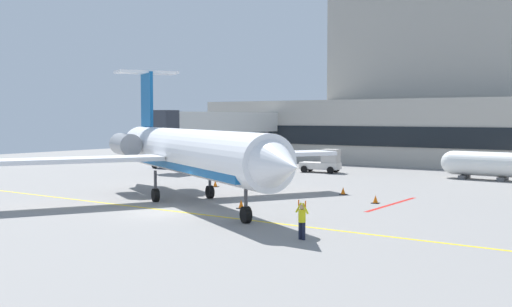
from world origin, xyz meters
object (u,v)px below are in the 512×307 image
object	(u,v)px
baggage_tug	(324,162)
fuel_tank	(483,164)
regional_jet	(186,152)
belt_loader	(166,159)
marshaller	(302,220)

from	to	relation	value
baggage_tug	fuel_tank	bearing A→B (deg)	7.18
regional_jet	belt_loader	size ratio (longest dim) A/B	7.62
baggage_tug	marshaller	xyz separation A→B (m)	(15.74, -30.90, -0.15)
regional_jet	marshaller	world-z (taller)	regional_jet
baggage_tug	belt_loader	xyz separation A→B (m)	(-16.86, -5.36, -0.09)
regional_jet	fuel_tank	xyz separation A→B (m)	(12.53, 26.10, -1.92)
regional_jet	marshaller	bearing A→B (deg)	-27.26
belt_loader	fuel_tank	world-z (taller)	fuel_tank
baggage_tug	regional_jet	bearing A→B (deg)	-83.62
baggage_tug	marshaller	world-z (taller)	baggage_tug
belt_loader	marshaller	world-z (taller)	belt_loader
fuel_tank	belt_loader	bearing A→B (deg)	-167.22
regional_jet	fuel_tank	bearing A→B (deg)	64.36
regional_jet	marshaller	distance (m)	14.87
regional_jet	baggage_tug	size ratio (longest dim) A/B	6.40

